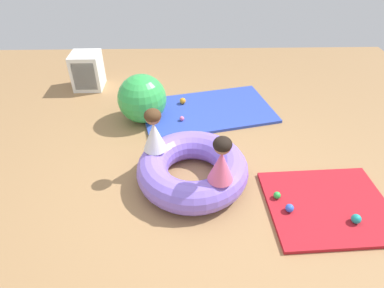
# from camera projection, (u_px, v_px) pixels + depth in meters

# --- Properties ---
(ground_plane) EXTENTS (8.00, 8.00, 0.00)m
(ground_plane) POSITION_uv_depth(u_px,v_px,m) (188.00, 186.00, 3.52)
(ground_plane) COLOR #9E7549
(gym_mat_far_right) EXTENTS (1.24, 1.07, 0.04)m
(gym_mat_far_right) POSITION_uv_depth(u_px,v_px,m) (328.00, 206.00, 3.27)
(gym_mat_far_right) COLOR #B21923
(gym_mat_far_right) RESTS_ON ground
(gym_mat_front) EXTENTS (2.02, 1.46, 0.04)m
(gym_mat_front) POSITION_uv_depth(u_px,v_px,m) (207.00, 111.00, 4.72)
(gym_mat_front) COLOR #2D47B7
(gym_mat_front) RESTS_ON ground
(inflatable_cushion) EXTENTS (1.19, 1.19, 0.33)m
(inflatable_cushion) POSITION_uv_depth(u_px,v_px,m) (192.00, 169.00, 3.49)
(inflatable_cushion) COLOR #8466E0
(inflatable_cushion) RESTS_ON ground
(child_in_white) EXTENTS (0.30, 0.30, 0.48)m
(child_in_white) POSITION_uv_depth(u_px,v_px,m) (154.00, 130.00, 3.36)
(child_in_white) COLOR white
(child_in_white) RESTS_ON inflatable_cushion
(child_in_pink) EXTENTS (0.31, 0.31, 0.48)m
(child_in_pink) POSITION_uv_depth(u_px,v_px,m) (221.00, 160.00, 2.98)
(child_in_pink) COLOR #E5608E
(child_in_pink) RESTS_ON inflatable_cushion
(play_ball_green) EXTENTS (0.07, 0.07, 0.07)m
(play_ball_green) POSITION_uv_depth(u_px,v_px,m) (277.00, 195.00, 3.30)
(play_ball_green) COLOR green
(play_ball_green) RESTS_ON gym_mat_far_right
(play_ball_orange) EXTENTS (0.09, 0.09, 0.09)m
(play_ball_orange) POSITION_uv_depth(u_px,v_px,m) (183.00, 101.00, 4.82)
(play_ball_orange) COLOR orange
(play_ball_orange) RESTS_ON gym_mat_front
(play_ball_teal) EXTENTS (0.09, 0.09, 0.09)m
(play_ball_teal) POSITION_uv_depth(u_px,v_px,m) (356.00, 219.00, 3.05)
(play_ball_teal) COLOR teal
(play_ball_teal) RESTS_ON gym_mat_far_right
(play_ball_blue) EXTENTS (0.08, 0.08, 0.08)m
(play_ball_blue) POSITION_uv_depth(u_px,v_px,m) (290.00, 208.00, 3.16)
(play_ball_blue) COLOR blue
(play_ball_blue) RESTS_ON gym_mat_far_right
(play_ball_pink) EXTENTS (0.06, 0.06, 0.06)m
(play_ball_pink) POSITION_uv_depth(u_px,v_px,m) (182.00, 118.00, 4.46)
(play_ball_pink) COLOR pink
(play_ball_pink) RESTS_ON gym_mat_front
(exercise_ball_large) EXTENTS (0.65, 0.65, 0.65)m
(exercise_ball_large) POSITION_uv_depth(u_px,v_px,m) (142.00, 99.00, 4.38)
(exercise_ball_large) COLOR green
(exercise_ball_large) RESTS_ON ground
(storage_cube) EXTENTS (0.44, 0.44, 0.56)m
(storage_cube) POSITION_uv_depth(u_px,v_px,m) (87.00, 71.00, 5.17)
(storage_cube) COLOR white
(storage_cube) RESTS_ON ground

